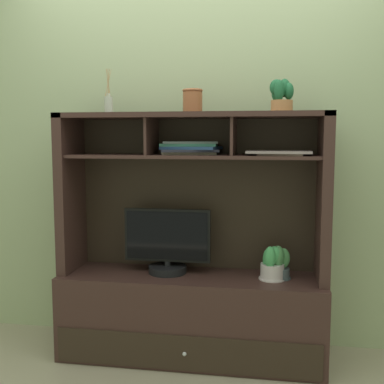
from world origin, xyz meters
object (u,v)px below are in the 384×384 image
Objects in this scene: potted_fern at (272,265)px; potted_succulent at (281,95)px; diffuser_bottle at (109,104)px; tv_monitor at (167,245)px; magazine_stack_left at (190,148)px; ceramic_vase at (193,101)px; potted_orchid at (280,264)px; media_console at (192,287)px; magazine_stack_centre at (280,153)px.

potted_fern is 0.98m from potted_succulent.
tv_monitor is at bearing -3.63° from diffuser_bottle.
potted_succulent is at bearing -1.87° from tv_monitor.
magazine_stack_left is (-0.50, 0.06, 0.68)m from potted_fern.
ceramic_vase is at bearing 0.25° from diffuser_bottle.
potted_orchid is 0.05m from potted_fern.
potted_orchid is at bearing -4.77° from magazine_stack_left.
potted_fern is at bearing -2.56° from tv_monitor.
tv_monitor is at bearing -166.15° from magazine_stack_left.
media_console is at bearing -90.00° from ceramic_vase.
potted_succulent reaches higher than potted_fern.
potted_succulent reaches higher than potted_orchid.
magazine_stack_left reaches higher than magazine_stack_centre.
magazine_stack_left is at bearing 172.80° from potted_fern.
diffuser_bottle is (-1.05, 0.03, 0.95)m from potted_orchid.
media_console is 4.32× the size of magazine_stack_centre.
magazine_stack_centre is at bearing -98.38° from potted_succulent.
potted_orchid is at bearing -3.96° from ceramic_vase.
diffuser_bottle is (-0.37, 0.02, 0.86)m from tv_monitor.
potted_succulent is at bearing -133.47° from potted_orchid.
media_console is 0.30m from tv_monitor.
tv_monitor is 0.69m from potted_orchid.
media_console is 1.24m from diffuser_bottle.
potted_orchid is 0.55× the size of magazine_stack_left.
potted_orchid is 1.10m from ceramic_vase.
diffuser_bottle is at bearing 177.50° from potted_succulent.
ceramic_vase is at bearing 9.42° from tv_monitor.
potted_fern is at bearing -169.61° from potted_succulent.
media_console is 1.27m from potted_succulent.
diffuser_bottle is 1.91× the size of ceramic_vase.
potted_succulent is at bearing -6.03° from magazine_stack_left.
potted_orchid is 0.87m from magazine_stack_left.
tv_monitor is at bearing 177.44° from potted_fern.
tv_monitor is at bearing 179.08° from potted_orchid.
media_console is 7.89× the size of potted_orchid.
diffuser_bottle is (-1.00, 0.05, 0.95)m from potted_fern.
magazine_stack_left is 0.61m from potted_succulent.
potted_orchid is 0.98m from potted_succulent.
media_console is 8.51× the size of potted_succulent.
potted_succulent is (0.53, -0.06, 0.30)m from magazine_stack_left.
tv_monitor reaches higher than potted_orchid.
media_console reaches higher than potted_orchid.
media_console is 0.86m from magazine_stack_left.
tv_monitor is 0.64m from potted_fern.
ceramic_vase reaches higher than potted_orchid.
media_console is 4.34× the size of magazine_stack_left.
magazine_stack_centre is 0.60m from ceramic_vase.
diffuser_bottle reaches higher than magazine_stack_left.
potted_fern is at bearing -4.77° from media_console.
ceramic_vase reaches higher than potted_fern.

